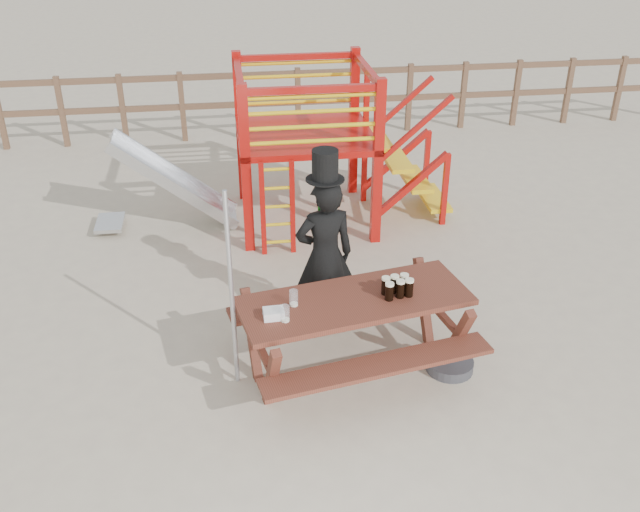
{
  "coord_description": "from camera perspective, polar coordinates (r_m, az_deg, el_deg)",
  "views": [
    {
      "loc": [
        -0.85,
        -5.15,
        4.24
      ],
      "look_at": [
        0.0,
        0.8,
        0.94
      ],
      "focal_mm": 40.0,
      "sensor_mm": 36.0,
      "label": 1
    }
  ],
  "objects": [
    {
      "name": "man_with_hat",
      "position": [
        7.07,
        0.39,
        0.32
      ],
      "size": [
        0.65,
        0.47,
        1.94
      ],
      "rotation": [
        0.0,
        0.0,
        3.27
      ],
      "color": "black",
      "rests_on": "ground"
    },
    {
      "name": "picnic_table",
      "position": [
        6.61,
        2.74,
        -5.6
      ],
      "size": [
        2.33,
        1.82,
        0.81
      ],
      "rotation": [
        0.0,
        0.0,
        0.19
      ],
      "color": "maroon",
      "rests_on": "ground"
    },
    {
      "name": "paper_bag",
      "position": [
        6.16,
        -3.72,
        -4.63
      ],
      "size": [
        0.18,
        0.15,
        0.08
      ],
      "primitive_type": "cube",
      "rotation": [
        0.0,
        0.0,
        0.03
      ],
      "color": "white",
      "rests_on": "picnic_table"
    },
    {
      "name": "playground_fort",
      "position": [
        9.34,
        -1.7,
        8.96
      ],
      "size": [
        4.71,
        1.84,
        2.1
      ],
      "color": "#AC100B",
      "rests_on": "ground"
    },
    {
      "name": "parasol_base",
      "position": [
        6.99,
        10.33,
        -8.55
      ],
      "size": [
        0.45,
        0.45,
        0.19
      ],
      "color": "#323237",
      "rests_on": "ground"
    },
    {
      "name": "empty_glasses",
      "position": [
        6.2,
        -2.46,
        -4.04
      ],
      "size": [
        0.18,
        0.31,
        0.15
      ],
      "color": "silver",
      "rests_on": "picnic_table"
    },
    {
      "name": "ground",
      "position": [
        6.73,
        0.95,
        -10.28
      ],
      "size": [
        60.0,
        60.0,
        0.0
      ],
      "primitive_type": "plane",
      "color": "#BDAE93",
      "rests_on": "ground"
    },
    {
      "name": "metal_pole",
      "position": [
        6.27,
        -7.09,
        -2.9
      ],
      "size": [
        0.04,
        0.04,
        1.94
      ],
      "primitive_type": "cylinder",
      "color": "#B2B2B7",
      "rests_on": "ground"
    },
    {
      "name": "stout_pints",
      "position": [
        6.48,
        6.19,
        -2.44
      ],
      "size": [
        0.28,
        0.21,
        0.17
      ],
      "color": "black",
      "rests_on": "picnic_table"
    },
    {
      "name": "back_fence",
      "position": [
        12.68,
        -4.08,
        12.67
      ],
      "size": [
        15.09,
        0.09,
        1.2
      ],
      "color": "brown",
      "rests_on": "ground"
    }
  ]
}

